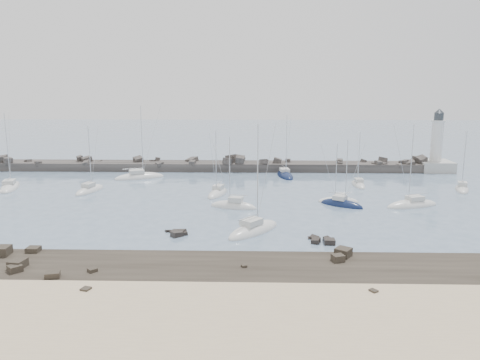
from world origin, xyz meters
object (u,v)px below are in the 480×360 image
Objects in this scene: sailboat_6 at (218,194)px; sailboat_10 at (358,185)px; sailboat_13 at (342,205)px; sailboat_11 at (412,205)px; sailboat_8 at (285,176)px; sailboat_5 at (234,207)px; sailboat_1 at (10,188)px; sailboat_4 at (139,178)px; sailboat_7 at (253,231)px; lighthouse at (435,157)px; sailboat_3 at (90,191)px; sailboat_9 at (338,202)px; sailboat_12 at (462,189)px.

sailboat_6 reaches higher than sailboat_10.
sailboat_13 is (-6.05, -15.36, 0.01)m from sailboat_10.
sailboat_13 is (-11.13, 0.12, 0.01)m from sailboat_11.
sailboat_5 is at bearing -110.57° from sailboat_8.
sailboat_1 is 1.07× the size of sailboat_8.
sailboat_1 is 65.59m from sailboat_10.
sailboat_6 is (17.29, -14.44, 0.01)m from sailboat_4.
sailboat_1 is 1.23× the size of sailboat_5.
sailboat_11 is (25.20, 13.96, -0.01)m from sailboat_7.
lighthouse is 1.26× the size of sailboat_13.
sailboat_13 is at bearing -29.84° from sailboat_4.
sailboat_8 is (13.00, 17.39, -0.01)m from sailboat_6.
sailboat_3 is 44.10m from sailboat_9.
sailboat_5 is 28.35m from sailboat_11.
lighthouse is at bearing 27.64° from sailboat_6.
lighthouse is 73.97m from sailboat_3.
sailboat_5 is at bearing -161.79° from sailboat_12.
sailboat_11 reaches higher than sailboat_5.
sailboat_6 is 44.74m from sailboat_12.
sailboat_7 is at bearing -130.66° from sailboat_9.
lighthouse is at bearing 82.72° from sailboat_12.
sailboat_4 is at bearing 140.13° from sailboat_6.
sailboat_1 is at bearing -165.78° from sailboat_8.
sailboat_3 is at bearing 141.93° from sailboat_7.
sailboat_3 is 23.40m from sailboat_6.
sailboat_10 is (20.13, 29.44, -0.02)m from sailboat_7.
sailboat_9 is 26.12m from sailboat_12.
sailboat_5 is 17.26m from sailboat_13.
sailboat_10 is 16.29m from sailboat_11.
sailboat_13 is (59.41, -11.34, 0.01)m from sailboat_1.
sailboat_3 is 1.09× the size of sailboat_12.
sailboat_7 is 1.32× the size of sailboat_13.
sailboat_3 is at bearing 157.84° from sailboat_5.
sailboat_8 is (36.32, 15.45, -0.01)m from sailboat_3.
sailboat_6 is at bearing -173.90° from sailboat_12.
sailboat_1 is at bearing -179.62° from sailboat_12.
lighthouse is 20.25m from sailboat_12.
sailboat_11 is at bearing -0.63° from sailboat_13.
sailboat_6 is at bearing -6.13° from sailboat_1.
sailboat_11 is (-15.56, -31.90, -2.95)m from lighthouse.
sailboat_6 is at bearing 166.24° from sailboat_9.
sailboat_9 is at bearing -72.05° from sailboat_8.
sailboat_6 is at bearing -162.71° from sailboat_10.
sailboat_10 is (26.39, 8.21, -0.01)m from sailboat_6.
sailboat_6 is at bearing 106.43° from sailboat_7.
sailboat_9 is 0.91× the size of sailboat_13.
sailboat_6 is 27.64m from sailboat_10.
sailboat_8 is (30.29, 2.95, -0.01)m from sailboat_4.
sailboat_11 is (48.75, -21.71, -0.00)m from sailboat_4.
sailboat_13 is (14.08, 14.08, -0.01)m from sailboat_7.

